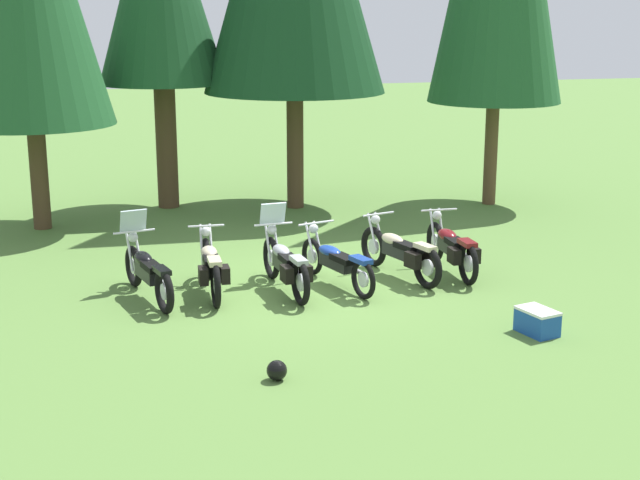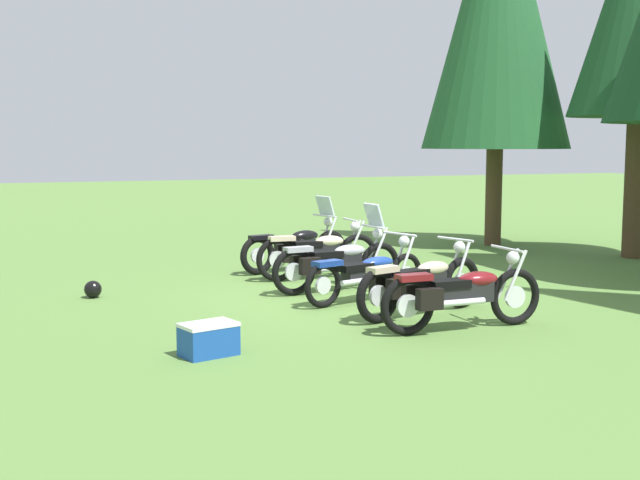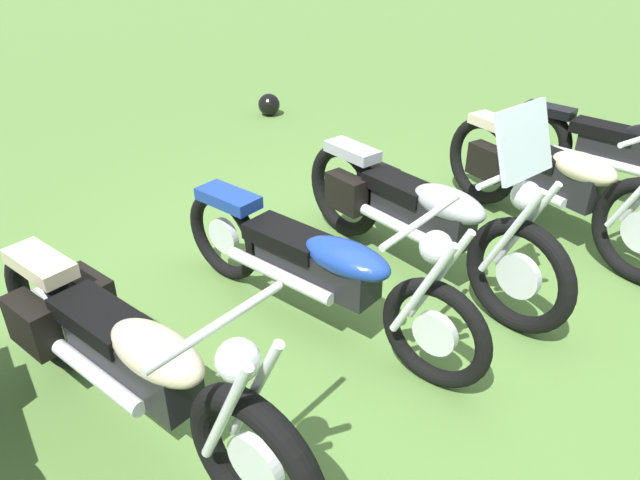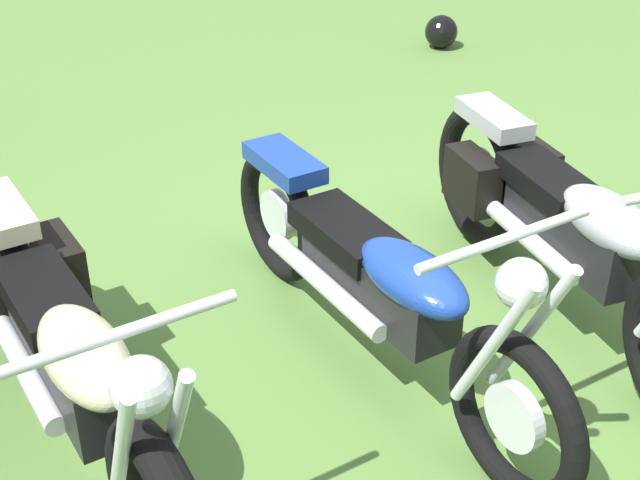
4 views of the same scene
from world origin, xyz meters
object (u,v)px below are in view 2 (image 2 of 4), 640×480
motorcycle_2 (337,262)px  dropped_helmet (93,289)px  motorcycle_0 (297,246)px  motorcycle_1 (316,252)px  picnic_cooler (209,339)px  motorcycle_5 (461,294)px  motorcycle_3 (367,272)px  pine_tree_0 (498,6)px  motorcycle_4 (420,283)px

motorcycle_2 → dropped_helmet: (-0.90, -3.66, -0.35)m
motorcycle_0 → dropped_helmet: (1.35, -3.82, -0.33)m
motorcycle_1 → dropped_helmet: 3.83m
motorcycle_1 → picnic_cooler: bearing=-123.3°
motorcycle_2 → motorcycle_5: (3.09, 0.36, -0.01)m
motorcycle_1 → motorcycle_2: 1.23m
motorcycle_3 → pine_tree_0: 8.99m
motorcycle_1 → picnic_cooler: size_ratio=3.27×
motorcycle_1 → motorcycle_2: motorcycle_2 is taller
motorcycle_3 → motorcycle_5: bearing=-99.9°
motorcycle_3 → picnic_cooler: size_ratio=3.27×
motorcycle_2 → motorcycle_5: size_ratio=1.00×
motorcycle_0 → motorcycle_4: (4.37, 0.16, -0.01)m
motorcycle_5 → dropped_helmet: bearing=135.3°
motorcycle_5 → pine_tree_0: size_ratio=0.27×
motorcycle_1 → picnic_cooler: 5.29m
motorcycle_4 → motorcycle_5: (0.97, 0.04, 0.01)m
motorcycle_1 → motorcycle_5: (4.31, 0.22, -0.00)m
motorcycle_0 → motorcycle_2: motorcycle_2 is taller
motorcycle_5 → motorcycle_2: bearing=96.8°
motorcycle_2 → motorcycle_3: (0.90, 0.11, -0.05)m
picnic_cooler → motorcycle_5: bearing=90.3°
motorcycle_3 → motorcycle_1: bearing=72.7°
motorcycle_3 → picnic_cooler: 3.73m
motorcycle_2 → motorcycle_0: bearing=79.9°
motorcycle_4 → pine_tree_0: 9.59m
motorcycle_3 → motorcycle_5: (2.20, 0.25, 0.04)m
motorcycle_2 → pine_tree_0: bearing=29.9°
motorcycle_1 → dropped_helmet: (0.33, -3.80, -0.34)m
motorcycle_1 → motorcycle_3: bearing=-89.2°
picnic_cooler → dropped_helmet: picnic_cooler is taller
motorcycle_1 → dropped_helmet: motorcycle_1 is taller
motorcycle_3 → motorcycle_0: bearing=72.6°
motorcycle_2 → dropped_helmet: motorcycle_2 is taller
motorcycle_2 → dropped_helmet: size_ratio=8.69×
motorcycle_5 → dropped_helmet: size_ratio=8.69×
motorcycle_2 → motorcycle_4: (2.12, 0.32, -0.02)m
motorcycle_0 → motorcycle_3: (3.15, -0.05, -0.03)m
motorcycle_0 → picnic_cooler: motorcycle_0 is taller
motorcycle_2 → picnic_cooler: size_ratio=3.37×
motorcycle_1 → motorcycle_3: (2.12, -0.03, -0.04)m
motorcycle_4 → picnic_cooler: bearing=-179.6°
motorcycle_0 → motorcycle_3: 3.15m
dropped_helmet → motorcycle_3: bearing=64.6°
motorcycle_4 → picnic_cooler: (0.99, -3.20, -0.27)m
motorcycle_3 → motorcycle_5: motorcycle_5 is taller
motorcycle_3 → dropped_helmet: 4.19m
motorcycle_0 → motorcycle_2: bearing=-107.9°
motorcycle_3 → pine_tree_0: (-5.01, 5.57, 4.96)m
motorcycle_0 → motorcycle_5: (5.34, 0.20, 0.00)m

